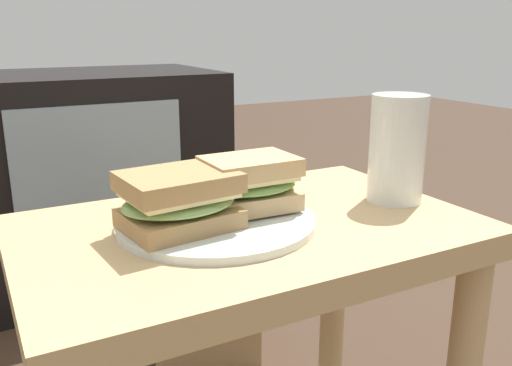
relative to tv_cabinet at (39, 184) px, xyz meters
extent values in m
cube|color=tan|center=(0.14, -0.95, 0.15)|extent=(0.56, 0.36, 0.04)
cylinder|color=tan|center=(0.39, -0.80, -0.08)|extent=(0.04, 0.04, 0.43)
cube|color=black|center=(0.00, 0.00, 0.00)|extent=(0.96, 0.44, 0.58)
cube|color=#8C9EA8|center=(0.12, -0.22, 0.01)|extent=(0.40, 0.01, 0.44)
cylinder|color=silver|center=(0.10, -0.94, 0.17)|extent=(0.24, 0.24, 0.01)
cube|color=#9E7A4C|center=(0.05, -0.94, 0.19)|extent=(0.14, 0.11, 0.02)
ellipsoid|color=#8CB260|center=(0.05, -0.94, 0.21)|extent=(0.15, 0.12, 0.02)
cube|color=beige|center=(0.05, -0.94, 0.22)|extent=(0.12, 0.10, 0.01)
cube|color=#9E7A4C|center=(0.05, -0.94, 0.23)|extent=(0.13, 0.11, 0.02)
cube|color=tan|center=(0.15, -0.93, 0.19)|extent=(0.12, 0.09, 0.02)
ellipsoid|color=#729E4C|center=(0.15, -0.93, 0.21)|extent=(0.13, 0.09, 0.02)
cube|color=beige|center=(0.15, -0.93, 0.22)|extent=(0.10, 0.08, 0.01)
cube|color=tan|center=(0.15, -0.93, 0.24)|extent=(0.11, 0.08, 0.02)
cylinder|color=silver|center=(0.36, -0.96, 0.24)|extent=(0.08, 0.08, 0.15)
cylinder|color=orange|center=(0.36, -0.96, 0.23)|extent=(0.07, 0.07, 0.12)
cylinder|color=white|center=(0.36, -0.96, 0.30)|extent=(0.07, 0.07, 0.01)
cube|color=tan|center=(0.25, -0.52, -0.11)|extent=(0.26, 0.22, 0.37)
cube|color=#987950|center=(0.25, -0.52, 0.09)|extent=(0.24, 0.19, 0.03)
camera|label=1|loc=(-0.16, -1.52, 0.40)|focal=38.41mm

